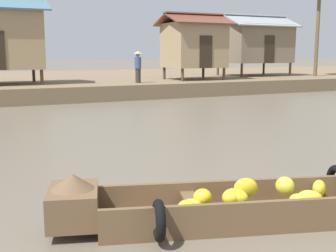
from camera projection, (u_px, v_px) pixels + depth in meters
The scene contains 6 objects.
ground_plane at pixel (117, 139), 11.78m from camera, with size 300.00×300.00×0.00m, color #665B4C.
riverbank_strip at pixel (24, 83), 28.41m from camera, with size 160.00×20.00×0.76m, color #756047.
banana_boat at pixel (258, 202), 5.98m from camera, with size 5.68×2.49×0.77m.
stilt_house_mid_right at pixel (194, 44), 25.46m from camera, with size 3.82×3.30×3.87m.
stilt_house_right at pixel (254, 43), 29.86m from camera, with size 5.11×3.79×4.15m.
vendor_person at pixel (138, 65), 22.69m from camera, with size 0.44×0.44×1.66m.
Camera 1 is at (-3.73, -1.03, 2.29)m, focal length 46.32 mm.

